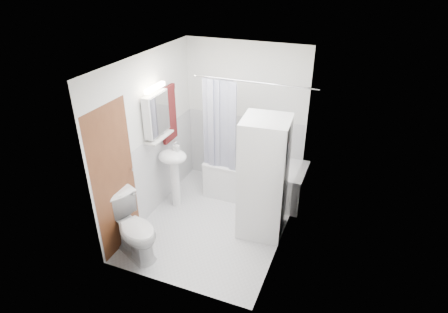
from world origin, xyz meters
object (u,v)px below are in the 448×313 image
at_px(bathtub, 256,177).
at_px(washer_dryer, 263,178).
at_px(toilet, 133,228).
at_px(sink, 173,165).

distance_m(bathtub, washer_dryer, 1.03).
xyz_separation_m(bathtub, washer_dryer, (0.34, -0.82, 0.53)).
xyz_separation_m(bathtub, toilet, (-1.06, -1.89, 0.07)).
bearing_deg(washer_dryer, bathtub, 107.39).
height_order(bathtub, washer_dryer, washer_dryer).
bearing_deg(washer_dryer, toilet, -147.68).
relative_size(bathtub, toilet, 1.92).
bearing_deg(toilet, sink, 26.64).
height_order(sink, toilet, sink).
xyz_separation_m(sink, toilet, (0.03, -1.18, -0.30)).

